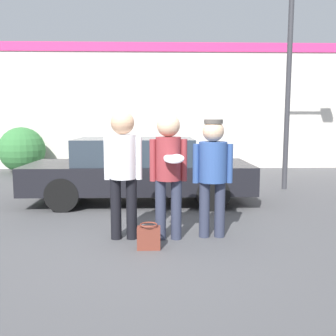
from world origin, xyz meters
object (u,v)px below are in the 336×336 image
at_px(person_left, 123,163).
at_px(parked_car_near, 138,170).
at_px(person_right, 213,167).
at_px(handbag, 149,237).
at_px(street_lamp, 303,35).
at_px(shrub, 22,150).
at_px(person_middle_with_frisbee, 168,165).

bearing_deg(person_left, parked_car_near, 87.83).
bearing_deg(person_right, person_left, -177.68).
xyz_separation_m(parked_car_near, handbag, (0.27, -2.84, -0.50)).
distance_m(street_lamp, shrub, 8.79).
xyz_separation_m(person_left, person_right, (1.25, 0.05, -0.07)).
distance_m(person_left, shrub, 7.86).
xyz_separation_m(parked_car_near, shrub, (-3.92, 4.46, 0.05)).
distance_m(person_right, shrub, 8.50).
relative_size(person_middle_with_frisbee, handbag, 5.21).
relative_size(person_right, shrub, 1.17).
distance_m(person_middle_with_frisbee, shrub, 8.21).
relative_size(person_left, parked_car_near, 0.40).
height_order(street_lamp, handbag, street_lamp).
bearing_deg(shrub, person_right, -53.27).
relative_size(shrub, handbag, 4.27).
height_order(shrub, handbag, shrub).
bearing_deg(person_middle_with_frisbee, person_left, 176.98).
distance_m(person_left, person_right, 1.25).
distance_m(person_left, parked_car_near, 2.44).
relative_size(street_lamp, handbag, 17.27).
bearing_deg(handbag, person_left, 128.99).
height_order(parked_car_near, street_lamp, street_lamp).
height_order(person_left, person_middle_with_frisbee, person_left).
xyz_separation_m(person_left, shrub, (-3.83, 6.86, -0.36)).
bearing_deg(handbag, person_right, 28.90).
distance_m(shrub, handbag, 8.43).
height_order(person_left, street_lamp, street_lamp).
bearing_deg(street_lamp, person_left, -135.93).
height_order(person_left, shrub, person_left).
relative_size(person_middle_with_frisbee, person_right, 1.05).
bearing_deg(person_right, street_lamp, 54.70).
height_order(person_left, parked_car_near, person_left).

